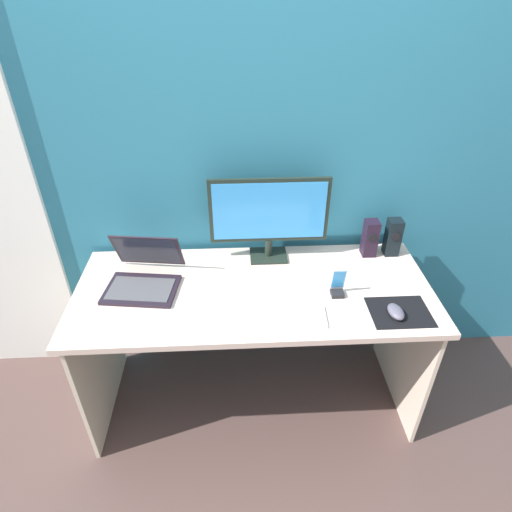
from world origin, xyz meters
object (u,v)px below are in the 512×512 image
Objects in this scene: speaker_right at (393,237)px; laptop at (144,276)px; mouse at (396,312)px; phone_in_dock at (338,285)px; speaker_near_monitor at (370,238)px; monitor at (269,215)px; keyboard_external at (278,317)px.

laptop is at bearing -170.93° from speaker_right.
speaker_right is 0.48m from mouse.
speaker_right is at bearing 42.64° from phone_in_dock.
speaker_near_monitor is at bearing 180.00° from speaker_right.
speaker_right is at bearing 9.07° from laptop.
monitor is at bearing 132.06° from phone_in_dock.
speaker_right reaches higher than keyboard_external.
speaker_right is 0.49× the size of keyboard_external.
speaker_near_monitor is at bearing -0.09° from monitor.
laptop is 0.64m from keyboard_external.
monitor is at bearing 130.92° from mouse.
monitor is 0.64m from laptop.
phone_in_dock is (0.27, 0.14, 0.04)m from keyboard_external.
laptop is at bearing 172.16° from phone_in_dock.
mouse is at bearing -14.17° from laptop.
phone_in_dock is (-0.22, -0.31, -0.05)m from speaker_near_monitor.
keyboard_external is at bearing -143.62° from speaker_right.
speaker_right is (0.61, -0.00, -0.14)m from monitor.
mouse is at bearing -104.90° from speaker_right.
speaker_right is at bearing -0.08° from monitor.
phone_in_dock is at bearing -7.84° from laptop.
mouse is at bearing -43.20° from monitor.
speaker_right reaches higher than phone_in_dock.
speaker_near_monitor is at bearing 10.01° from laptop.
keyboard_external is (-0.49, -0.45, -0.09)m from speaker_near_monitor.
monitor is 5.58× the size of mouse.
phone_in_dock is (0.85, -0.12, 0.00)m from laptop.
speaker_right is 0.76m from keyboard_external.
monitor reaches higher than speaker_right.
mouse is at bearing -35.62° from phone_in_dock.
mouse is (-0.12, -0.46, -0.07)m from speaker_right.
speaker_near_monitor reaches higher than keyboard_external.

